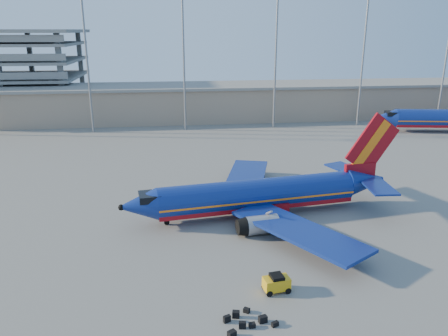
{
  "coord_description": "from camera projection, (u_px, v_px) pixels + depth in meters",
  "views": [
    {
      "loc": [
        -8.5,
        -49.68,
        21.26
      ],
      "look_at": [
        -1.65,
        4.33,
        4.0
      ],
      "focal_mm": 35.0,
      "sensor_mm": 36.0,
      "label": 1
    }
  ],
  "objects": [
    {
      "name": "ground",
      "position": [
        241.0,
        208.0,
        54.42
      ],
      "size": [
        220.0,
        220.0,
        0.0
      ],
      "primitive_type": "plane",
      "color": "slate",
      "rests_on": "ground"
    },
    {
      "name": "terminal_building",
      "position": [
        243.0,
        101.0,
        109.17
      ],
      "size": [
        122.0,
        16.0,
        8.5
      ],
      "color": "#9E876D",
      "rests_on": "ground"
    },
    {
      "name": "light_mast_row",
      "position": [
        230.0,
        48.0,
        93.22
      ],
      "size": [
        101.6,
        1.6,
        28.65
      ],
      "color": "gray",
      "rests_on": "ground"
    },
    {
      "name": "aircraft_main",
      "position": [
        263.0,
        195.0,
        52.03
      ],
      "size": [
        34.48,
        32.96,
        11.71
      ],
      "rotation": [
        0.0,
        0.0,
        0.14
      ],
      "color": "navy",
      "rests_on": "ground"
    },
    {
      "name": "baggage_tug",
      "position": [
        276.0,
        283.0,
        36.91
      ],
      "size": [
        2.38,
        1.64,
        1.59
      ],
      "rotation": [
        0.0,
        0.0,
        0.14
      ],
      "color": "gold",
      "rests_on": "ground"
    },
    {
      "name": "luggage_pile",
      "position": [
        245.0,
        322.0,
        32.91
      ],
      "size": [
        4.13,
        3.35,
        0.55
      ],
      "color": "black",
      "rests_on": "ground"
    }
  ]
}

